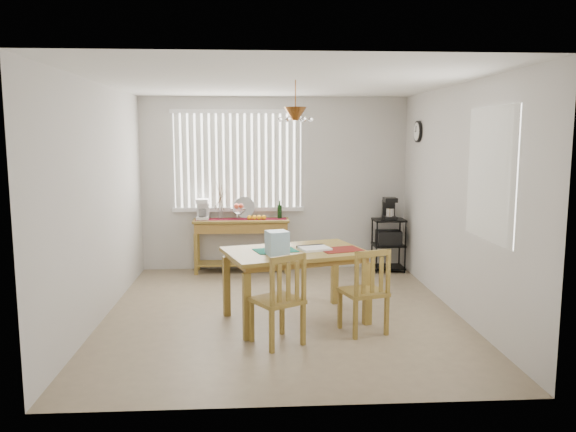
{
  "coord_description": "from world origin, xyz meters",
  "views": [
    {
      "loc": [
        -0.31,
        -6.22,
        2.02
      ],
      "look_at": [
        0.1,
        0.55,
        1.05
      ],
      "focal_mm": 35.0,
      "sensor_mm": 36.0,
      "label": 1
    }
  ],
  "objects": [
    {
      "name": "sideboard_items",
      "position": [
        -0.73,
        2.04,
        0.92
      ],
      "size": [
        1.34,
        0.33,
        0.61
      ],
      "color": "maroon",
      "rests_on": "sideboard"
    },
    {
      "name": "chair_left",
      "position": [
        -0.08,
        -0.97,
        0.45
      ],
      "size": [
        0.58,
        0.58,
        0.92
      ],
      "color": "olive",
      "rests_on": "ground"
    },
    {
      "name": "table_items",
      "position": [
        0.03,
        -0.41,
        0.88
      ],
      "size": [
        1.23,
        0.56,
        0.25
      ],
      "color": "#14725D",
      "rests_on": "dining_table"
    },
    {
      "name": "dining_table",
      "position": [
        0.13,
        -0.24,
        0.7
      ],
      "size": [
        1.68,
        1.33,
        0.79
      ],
      "color": "olive",
      "rests_on": "ground"
    },
    {
      "name": "sideboard",
      "position": [
        -0.5,
        2.03,
        0.6
      ],
      "size": [
        1.41,
        0.4,
        0.8
      ],
      "color": "olive",
      "rests_on": "ground"
    },
    {
      "name": "cart_items",
      "position": [
        1.7,
        1.97,
        0.94
      ],
      "size": [
        0.19,
        0.22,
        0.33
      ],
      "color": "black",
      "rests_on": "wire_cart"
    },
    {
      "name": "wire_cart",
      "position": [
        1.7,
        1.96,
        0.47
      ],
      "size": [
        0.46,
        0.37,
        0.79
      ],
      "color": "black",
      "rests_on": "ground"
    },
    {
      "name": "ground",
      "position": [
        0.0,
        0.0,
        -0.01
      ],
      "size": [
        4.0,
        4.5,
        0.01
      ],
      "primitive_type": "cube",
      "color": "gray"
    },
    {
      "name": "chair_right",
      "position": [
        0.82,
        -0.7,
        0.44
      ],
      "size": [
        0.52,
        0.52,
        0.9
      ],
      "color": "olive",
      "rests_on": "ground"
    },
    {
      "name": "room_shell",
      "position": [
        0.0,
        0.02,
        1.69
      ],
      "size": [
        4.2,
        4.7,
        2.7
      ],
      "color": "beige",
      "rests_on": "ground"
    }
  ]
}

